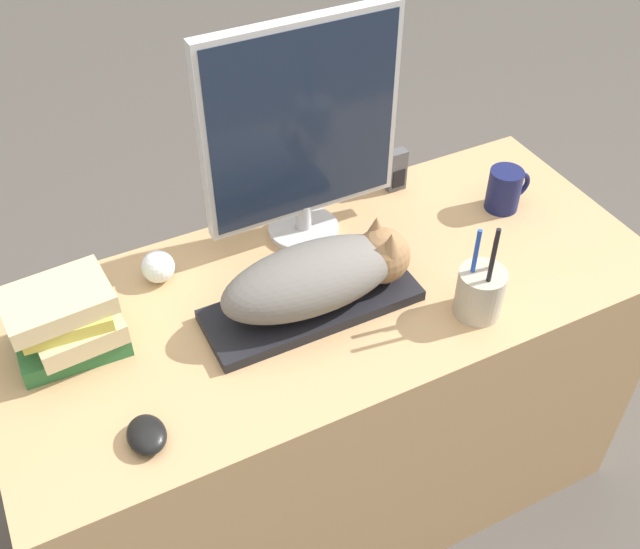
% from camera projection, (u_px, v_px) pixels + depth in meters
% --- Properties ---
extents(desk, '(1.38, 0.60, 0.75)m').
position_uv_depth(desk, '(330.00, 400.00, 1.79)').
color(desk, tan).
rests_on(desk, ground_plane).
extents(keyboard, '(0.43, 0.16, 0.02)m').
position_uv_depth(keyboard, '(312.00, 305.00, 1.49)').
color(keyboard, black).
rests_on(keyboard, desk).
extents(cat, '(0.40, 0.16, 0.13)m').
position_uv_depth(cat, '(325.00, 274.00, 1.45)').
color(cat, '#66605B').
rests_on(cat, keyboard).
extents(monitor, '(0.43, 0.16, 0.50)m').
position_uv_depth(monitor, '(302.00, 130.00, 1.49)').
color(monitor, '#B7B7BC').
rests_on(monitor, desk).
extents(computer_mouse, '(0.07, 0.09, 0.03)m').
position_uv_depth(computer_mouse, '(147.00, 435.00, 1.25)').
color(computer_mouse, black).
rests_on(computer_mouse, desk).
extents(coffee_mug, '(0.11, 0.08, 0.10)m').
position_uv_depth(coffee_mug, '(505.00, 189.00, 1.71)').
color(coffee_mug, '#141947').
rests_on(coffee_mug, desk).
extents(pen_cup, '(0.09, 0.09, 0.23)m').
position_uv_depth(pen_cup, '(480.00, 292.00, 1.45)').
color(pen_cup, '#B2A893').
rests_on(pen_cup, desk).
extents(baseball, '(0.07, 0.07, 0.07)m').
position_uv_depth(baseball, '(158.00, 267.00, 1.54)').
color(baseball, silver).
rests_on(baseball, desk).
extents(phone, '(0.05, 0.03, 0.10)m').
position_uv_depth(phone, '(396.00, 170.00, 1.76)').
color(phone, '#4C4C51').
rests_on(phone, desk).
extents(book_stack, '(0.20, 0.17, 0.15)m').
position_uv_depth(book_stack, '(67.00, 321.00, 1.37)').
color(book_stack, '#2D6B38').
rests_on(book_stack, desk).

